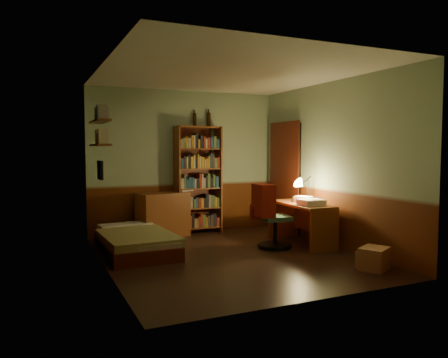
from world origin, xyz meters
name	(u,v)px	position (x,y,z in m)	size (l,w,h in m)	color
floor	(231,257)	(0.00, 0.00, -0.01)	(3.50, 4.00, 0.02)	black
ceiling	(231,72)	(0.00, 0.00, 2.61)	(3.50, 4.00, 0.02)	silver
wall_back	(185,162)	(0.00, 2.01, 1.30)	(3.50, 0.02, 2.60)	#8BA383
wall_left	(104,168)	(-1.76, 0.00, 1.30)	(0.02, 4.00, 2.60)	#8BA383
wall_right	(332,164)	(1.76, 0.00, 1.30)	(0.02, 4.00, 2.60)	#8BA383
wall_front	(317,173)	(0.00, -2.01, 1.30)	(3.50, 0.02, 2.60)	#8BA383
doorway	(286,178)	(1.72, 1.30, 1.00)	(0.06, 0.90, 2.00)	black
door_trim	(284,178)	(1.69, 1.30, 1.00)	(0.02, 0.98, 2.08)	#45160B
bed	(135,235)	(-1.19, 0.85, 0.26)	(0.93, 1.75, 0.52)	olive
dresser	(163,215)	(-0.50, 1.76, 0.39)	(0.87, 0.44, 0.78)	brown
mini_stereo	(184,187)	(-0.06, 1.89, 0.85)	(0.27, 0.21, 0.14)	#B2B2B7
bookshelf	(198,180)	(0.20, 1.85, 0.98)	(0.84, 0.26, 1.95)	brown
bottle_left	(195,120)	(0.18, 1.96, 2.07)	(0.06, 0.06, 0.24)	black
bottle_right	(209,120)	(0.45, 1.96, 2.08)	(0.07, 0.07, 0.26)	black
desk	(301,224)	(1.38, 0.27, 0.34)	(0.52, 1.25, 0.67)	brown
paper_stack	(304,199)	(1.44, 0.30, 0.72)	(0.19, 0.26, 0.10)	silver
desk_lamp	(308,184)	(1.58, 0.38, 0.96)	(0.17, 0.17, 0.57)	black
office_chair	(275,220)	(0.86, 0.23, 0.43)	(0.43, 0.38, 0.86)	#38634A
red_jacket	(262,177)	(0.65, 0.26, 1.11)	(0.23, 0.42, 0.50)	#A52217
wall_shelf_lower	(100,145)	(-1.64, 1.10, 1.60)	(0.20, 0.90, 0.03)	brown
wall_shelf_upper	(100,121)	(-1.64, 1.10, 1.95)	(0.20, 0.90, 0.03)	brown
framed_picture	(100,170)	(-1.72, 0.60, 1.25)	(0.04, 0.32, 0.26)	black
cardboard_box_a	(374,259)	(1.38, -1.37, 0.14)	(0.38, 0.30, 0.29)	#986644
cardboard_box_b	(370,260)	(1.39, -1.28, 0.11)	(0.31, 0.25, 0.22)	#986644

